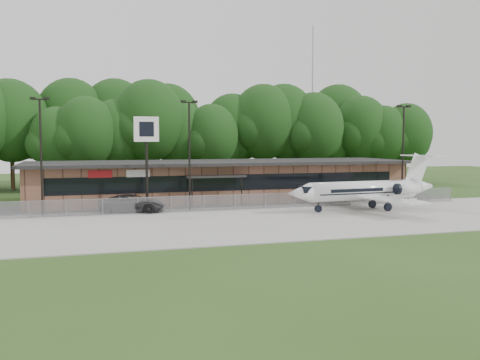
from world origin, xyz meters
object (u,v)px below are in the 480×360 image
object	(u,v)px
business_jet	(367,191)
suv	(133,204)
terminal	(221,180)
pole_sign	(146,139)

from	to	relation	value
business_jet	suv	size ratio (longest dim) A/B	2.65
terminal	suv	world-z (taller)	terminal
terminal	pole_sign	bearing A→B (deg)	-141.33
suv	pole_sign	xyz separation A→B (m)	(1.36, 0.45, 5.84)
business_jet	suv	xyz separation A→B (m)	(-20.86, 5.38, -1.06)
suv	pole_sign	bearing A→B (deg)	-53.90
business_jet	pole_sign	size ratio (longest dim) A/B	1.80
business_jet	pole_sign	distance (m)	20.90
terminal	business_jet	size ratio (longest dim) A/B	2.62
terminal	suv	size ratio (longest dim) A/B	6.94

